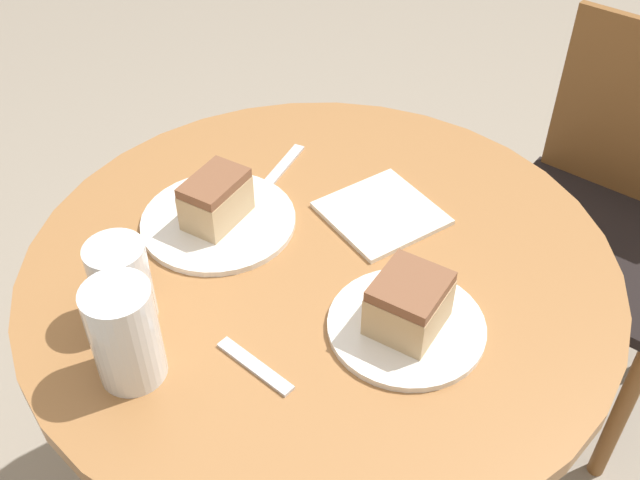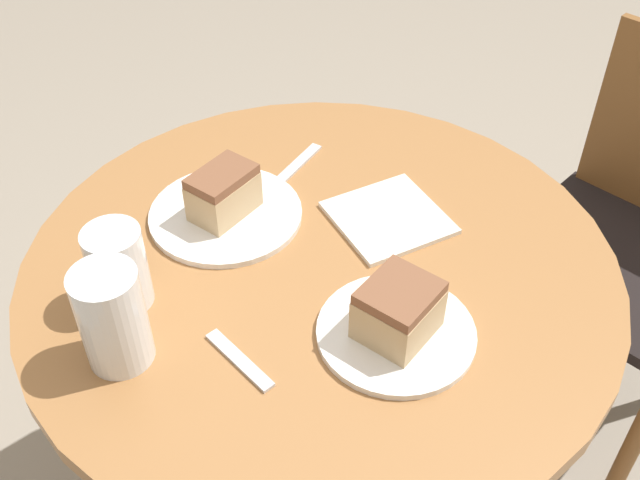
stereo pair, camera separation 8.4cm
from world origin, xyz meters
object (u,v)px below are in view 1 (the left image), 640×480
object	(u,v)px
chair	(606,221)
glass_lemonade	(122,286)
plate_near	(218,221)
plate_far	(408,325)
cake_slice_near	(216,199)
glass_water	(128,341)
cake_slice_far	(411,302)

from	to	relation	value
chair	glass_lemonade	distance (m)	1.10
chair	plate_near	xyz separation A→B (m)	(-0.24, -0.82, 0.31)
plate_near	plate_far	world-z (taller)	same
cake_slice_near	glass_water	distance (m)	0.30
cake_slice_near	glass_water	bearing A→B (deg)	-55.29
plate_near	chair	bearing A→B (deg)	74.00
chair	plate_near	size ratio (longest dim) A/B	3.58
glass_water	glass_lemonade	bearing A→B (deg)	154.79
glass_water	plate_far	bearing A→B (deg)	61.49
plate_far	cake_slice_far	distance (m)	0.04
glass_water	cake_slice_near	bearing A→B (deg)	124.71
glass_lemonade	glass_water	bearing A→B (deg)	-25.21
chair	glass_water	world-z (taller)	glass_water
glass_lemonade	glass_water	distance (m)	0.10
plate_far	glass_lemonade	xyz separation A→B (m)	(-0.26, -0.27, 0.05)
cake_slice_far	glass_water	bearing A→B (deg)	-118.51
plate_near	plate_far	distance (m)	0.35
plate_near	glass_lemonade	distance (m)	0.22
plate_far	cake_slice_far	bearing A→B (deg)	-90.00
chair	plate_near	distance (m)	0.91
chair	cake_slice_far	distance (m)	0.84
chair	cake_slice_near	bearing A→B (deg)	-116.99
chair	cake_slice_far	size ratio (longest dim) A/B	7.28
chair	glass_water	size ratio (longest dim) A/B	5.96
cake_slice_far	glass_lemonade	world-z (taller)	glass_lemonade
plate_near	glass_lemonade	xyz separation A→B (m)	(0.08, -0.20, 0.05)
glass_lemonade	plate_far	bearing A→B (deg)	45.47
plate_far	plate_near	bearing A→B (deg)	-168.87
plate_near	glass_water	world-z (taller)	glass_water
glass_lemonade	glass_water	xyz separation A→B (m)	(0.09, -0.04, 0.01)
plate_near	glass_lemonade	world-z (taller)	glass_lemonade
chair	glass_lemonade	bearing A→B (deg)	-109.88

